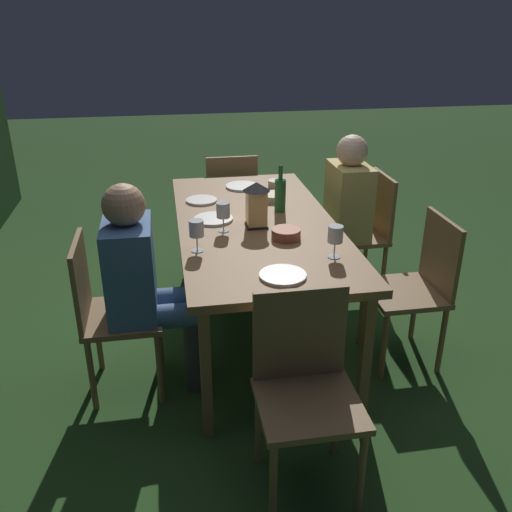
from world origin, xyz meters
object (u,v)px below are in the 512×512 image
at_px(bowl_salad, 273,197).
at_px(wine_glass_a, 196,230).
at_px(chair_side_left_a, 417,284).
at_px(bowl_bread, 286,233).
at_px(chair_head_far, 231,200).
at_px(plate_d, 213,219).
at_px(chair_head_near, 305,384).
at_px(chair_side_right_a, 108,309).
at_px(plate_b, 282,275).
at_px(wine_glass_b, 335,236).
at_px(plate_c, 201,200).
at_px(bowl_olives, 276,183).
at_px(person_in_blue, 144,280).
at_px(green_bottle_on_table, 280,194).
at_px(chair_side_left_b, 364,228).
at_px(plate_a, 242,186).
at_px(dining_table, 256,230).
at_px(lantern_centerpiece, 256,202).
at_px(wine_glass_c, 223,212).

bearing_deg(bowl_salad, wine_glass_a, 143.96).
xyz_separation_m(chair_side_left_a, bowl_bread, (0.14, 0.73, 0.30)).
height_order(chair_head_far, plate_d, chair_head_far).
distance_m(chair_head_near, bowl_salad, 1.62).
bearing_deg(chair_side_right_a, plate_b, -110.34).
distance_m(wine_glass_b, plate_b, 0.37).
bearing_deg(chair_side_right_a, plate_c, -33.37).
relative_size(plate_c, bowl_olives, 1.82).
relative_size(plate_b, plate_d, 0.96).
distance_m(person_in_blue, green_bottle_on_table, 1.04).
distance_m(chair_head_far, wine_glass_b, 1.85).
bearing_deg(bowl_salad, chair_side_left_b, -84.94).
height_order(green_bottle_on_table, bowl_bread, green_bottle_on_table).
bearing_deg(plate_a, plate_b, 179.13).
bearing_deg(chair_side_right_a, chair_side_left_a, -90.00).
bearing_deg(chair_head_near, dining_table, 0.00).
height_order(person_in_blue, chair_side_left_b, person_in_blue).
distance_m(wine_glass_b, bowl_salad, 0.96).
xyz_separation_m(wine_glass_b, plate_d, (0.63, 0.55, -0.11)).
xyz_separation_m(wine_glass_b, plate_c, (0.99, 0.59, -0.11)).
height_order(lantern_centerpiece, wine_glass_b, lantern_centerpiece).
xyz_separation_m(chair_side_right_a, bowl_salad, (0.81, -1.03, 0.29)).
bearing_deg(bowl_olives, wine_glass_c, 149.42).
height_order(chair_side_right_a, chair_side_left_a, same).
xyz_separation_m(person_in_blue, wine_glass_c, (0.31, -0.45, 0.23)).
relative_size(chair_side_right_a, chair_head_near, 1.00).
bearing_deg(wine_glass_a, chair_side_right_a, 96.54).
relative_size(chair_head_far, chair_side_left_a, 1.00).
xyz_separation_m(chair_head_near, plate_d, (1.27, 0.25, 0.28)).
xyz_separation_m(chair_side_right_a, person_in_blue, (0.00, -0.20, 0.15)).
xyz_separation_m(lantern_centerpiece, wine_glass_c, (-0.04, 0.20, -0.03)).
height_order(person_in_blue, wine_glass_b, person_in_blue).
relative_size(chair_head_far, lantern_centerpiece, 3.28).
bearing_deg(green_bottle_on_table, chair_side_right_a, 119.57).
bearing_deg(lantern_centerpiece, wine_glass_c, 101.85).
bearing_deg(person_in_blue, plate_c, -23.23).
distance_m(chair_side_left_b, plate_c, 1.17).
bearing_deg(wine_glass_b, plate_b, 119.45).
bearing_deg(lantern_centerpiece, wine_glass_b, -147.22).
relative_size(chair_side_right_a, bowl_salad, 5.21).
relative_size(green_bottle_on_table, wine_glass_a, 1.72).
height_order(plate_a, bowl_salad, bowl_salad).
height_order(plate_a, bowl_olives, bowl_olives).
bearing_deg(wine_glass_a, chair_head_near, -155.86).
bearing_deg(bowl_salad, wine_glass_b, -172.27).
height_order(green_bottle_on_table, plate_a, green_bottle_on_table).
height_order(green_bottle_on_table, plate_d, green_bottle_on_table).
height_order(chair_head_near, bowl_salad, chair_head_near).
distance_m(lantern_centerpiece, wine_glass_c, 0.20).
relative_size(chair_side_right_a, plate_c, 4.31).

